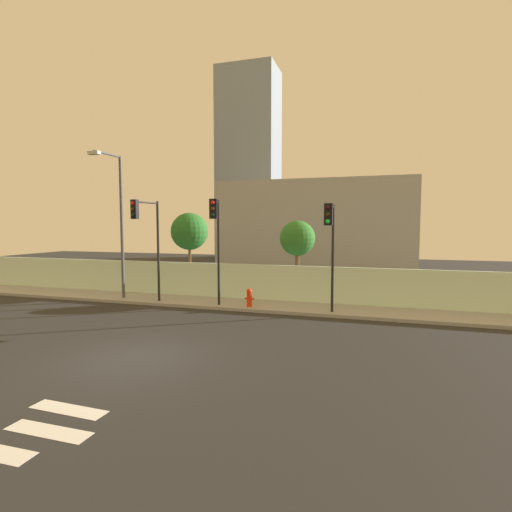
% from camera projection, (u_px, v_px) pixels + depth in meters
% --- Properties ---
extents(ground_plane, '(80.00, 80.00, 0.00)m').
position_uv_depth(ground_plane, '(133.00, 358.00, 11.78)').
color(ground_plane, '#262626').
extents(sidewalk, '(36.00, 2.40, 0.15)m').
position_uv_depth(sidewalk, '(231.00, 304.00, 19.59)').
color(sidewalk, '#969696').
rests_on(sidewalk, ground).
extents(perimeter_wall, '(36.00, 0.18, 1.80)m').
position_uv_depth(perimeter_wall, '(240.00, 281.00, 20.74)').
color(perimeter_wall, silver).
rests_on(perimeter_wall, sidewalk).
extents(crosswalk_marking, '(3.40, 3.03, 0.01)m').
position_uv_depth(crosswalk_marking, '(5.00, 437.00, 7.38)').
color(crosswalk_marking, silver).
rests_on(crosswalk_marking, ground).
extents(traffic_light_left, '(0.35, 1.33, 4.72)m').
position_uv_depth(traffic_light_left, '(330.00, 234.00, 16.68)').
color(traffic_light_left, black).
rests_on(traffic_light_left, sidewalk).
extents(traffic_light_center, '(0.37, 1.16, 5.02)m').
position_uv_depth(traffic_light_center, '(216.00, 229.00, 18.32)').
color(traffic_light_center, black).
rests_on(traffic_light_center, sidewalk).
extents(traffic_light_right, '(0.52, 1.79, 5.02)m').
position_uv_depth(traffic_light_right, '(146.00, 229.00, 19.03)').
color(traffic_light_right, black).
rests_on(traffic_light_right, sidewalk).
extents(street_lamp_curbside, '(0.61, 2.06, 7.38)m').
position_uv_depth(street_lamp_curbside, '(118.00, 215.00, 20.31)').
color(street_lamp_curbside, '#4C4C51').
rests_on(street_lamp_curbside, sidewalk).
extents(fire_hydrant, '(0.44, 0.26, 0.87)m').
position_uv_depth(fire_hydrant, '(249.00, 297.00, 18.53)').
color(fire_hydrant, red).
rests_on(fire_hydrant, sidewalk).
extents(roadside_tree_leftmost, '(2.15, 2.15, 4.70)m').
position_uv_depth(roadside_tree_leftmost, '(190.00, 232.00, 22.81)').
color(roadside_tree_leftmost, brown).
rests_on(roadside_tree_leftmost, ground).
extents(roadside_tree_midleft, '(1.88, 1.88, 4.23)m').
position_uv_depth(roadside_tree_midleft, '(297.00, 239.00, 20.98)').
color(roadside_tree_midleft, brown).
rests_on(roadside_tree_midleft, ground).
extents(low_building_distant, '(15.83, 6.00, 7.60)m').
position_uv_depth(low_building_distant, '(316.00, 227.00, 33.32)').
color(low_building_distant, '#9E9E9E').
rests_on(low_building_distant, ground).
extents(tower_on_skyline, '(6.85, 5.00, 22.32)m').
position_uv_depth(tower_on_skyline, '(249.00, 165.00, 47.10)').
color(tower_on_skyline, gray).
rests_on(tower_on_skyline, ground).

